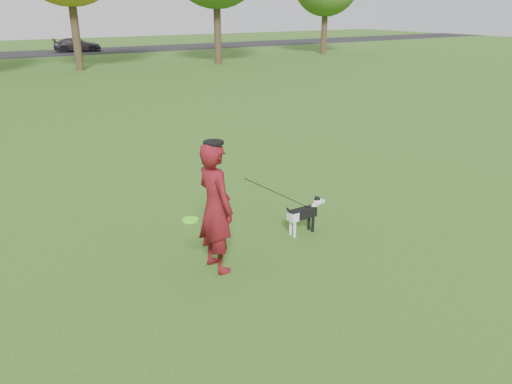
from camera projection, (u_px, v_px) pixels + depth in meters
ground at (245, 251)px, 8.22m from camera, size 120.00×120.00×0.00m
man at (215, 208)px, 7.35m from camera, size 0.53×0.76×2.00m
dog at (305, 212)px, 8.77m from camera, size 0.85×0.17×0.64m
car_right at (77, 45)px, 43.25m from camera, size 4.20×2.40×1.15m
man_held_items at (280, 195)px, 8.10m from camera, size 2.65×0.57×1.58m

